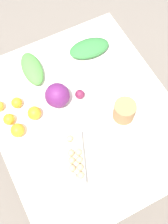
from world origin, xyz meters
The scene contains 12 objects.
ground_plane centered at (0.00, 0.00, 0.00)m, with size 8.00×8.00×0.00m, color #70665B.
dining_table centered at (0.00, 0.00, 0.64)m, with size 1.25×1.05×0.72m.
cabbage_purple centered at (0.14, 0.10, 0.80)m, with size 0.15×0.15×0.15m, color #601E5B.
egg_carton centered at (-0.24, 0.18, 0.77)m, with size 0.31×0.20×0.09m.
paper_bag centered at (-0.12, -0.20, 0.78)m, with size 0.13×0.13×0.12m, color #997047.
greens_bunch_scallion centered at (0.39, -0.24, 0.76)m, with size 0.27×0.15×0.07m, color #337538.
greens_bunch_beet_tops centered at (0.41, 0.15, 0.76)m, with size 0.26×0.12×0.08m, color #4C933D.
beet_root centered at (0.11, -0.03, 0.75)m, with size 0.06×0.06×0.06m, color maroon.
orange_0 centered at (0.06, 0.39, 0.76)m, with size 0.08×0.08×0.08m, color orange.
orange_1 centered at (0.15, 0.41, 0.76)m, with size 0.07×0.07×0.07m, color orange.
orange_3 centered at (0.23, 0.33, 0.76)m, with size 0.07×0.07×0.07m, color orange.
orange_4 centered at (0.12, 0.26, 0.76)m, with size 0.08×0.08×0.08m, color orange.
Camera 1 is at (-0.73, 0.38, 2.39)m, focal length 50.00 mm.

